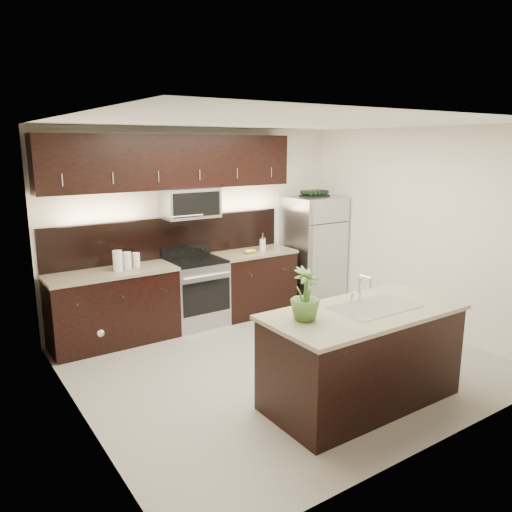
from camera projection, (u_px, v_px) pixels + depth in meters
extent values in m
plane|color=gray|center=(283.00, 363.00, 5.78)|extent=(4.50, 4.50, 0.00)
cube|color=beige|center=(200.00, 225.00, 7.11)|extent=(4.50, 0.02, 2.70)
cube|color=beige|center=(441.00, 293.00, 3.87)|extent=(4.50, 0.02, 2.70)
cube|color=beige|center=(75.00, 279.00, 4.26)|extent=(0.02, 4.00, 2.70)
cube|color=beige|center=(418.00, 230.00, 6.71)|extent=(0.02, 4.00, 2.70)
cube|color=white|center=(287.00, 122.00, 5.19)|extent=(4.50, 4.00, 0.02)
cube|color=silver|center=(110.00, 346.00, 3.70)|extent=(0.04, 0.80, 2.02)
sphere|color=silver|center=(101.00, 333.00, 3.98)|extent=(0.06, 0.06, 0.06)
cube|color=black|center=(54.00, 232.00, 4.81)|extent=(0.01, 0.32, 0.46)
cube|color=white|center=(54.00, 232.00, 4.81)|extent=(0.00, 0.24, 0.36)
cube|color=black|center=(113.00, 309.00, 6.28)|extent=(1.57, 0.62, 0.90)
cube|color=black|center=(254.00, 283.00, 7.44)|extent=(1.16, 0.62, 0.90)
cube|color=#B2B2B7|center=(196.00, 294.00, 6.92)|extent=(0.76, 0.62, 0.90)
cube|color=black|center=(195.00, 261.00, 6.81)|extent=(0.76, 0.60, 0.03)
cube|color=tan|center=(111.00, 273.00, 6.18)|extent=(1.59, 0.65, 0.04)
cube|color=tan|center=(254.00, 252.00, 7.34)|extent=(1.18, 0.65, 0.04)
cube|color=black|center=(172.00, 237.00, 6.87)|extent=(3.49, 0.02, 0.56)
cube|color=#B2B2B7|center=(190.00, 203.00, 6.73)|extent=(0.76, 0.40, 0.40)
cube|color=black|center=(173.00, 162.00, 6.53)|extent=(3.49, 0.33, 0.70)
cube|color=black|center=(362.00, 358.00, 4.83)|extent=(1.90, 0.90, 0.90)
cube|color=tan|center=(364.00, 312.00, 4.73)|extent=(1.96, 0.96, 0.04)
cube|color=silver|center=(375.00, 307.00, 4.80)|extent=(0.84, 0.50, 0.01)
cylinder|color=silver|center=(360.00, 290.00, 4.95)|extent=(0.03, 0.03, 0.24)
cylinder|color=silver|center=(366.00, 277.00, 4.86)|extent=(0.02, 0.14, 0.02)
cylinder|color=silver|center=(371.00, 284.00, 4.81)|extent=(0.02, 0.02, 0.10)
cube|color=#B2B2B7|center=(313.00, 250.00, 7.90)|extent=(0.81, 0.73, 1.68)
cube|color=black|center=(314.00, 196.00, 7.71)|extent=(0.42, 0.26, 0.03)
cylinder|color=black|center=(306.00, 193.00, 7.61)|extent=(0.07, 0.24, 0.07)
cylinder|color=black|center=(310.00, 193.00, 7.66)|extent=(0.07, 0.24, 0.07)
cylinder|color=black|center=(314.00, 193.00, 7.70)|extent=(0.07, 0.24, 0.07)
cylinder|color=black|center=(318.00, 192.00, 7.74)|extent=(0.07, 0.24, 0.07)
cylinder|color=black|center=(322.00, 192.00, 7.79)|extent=(0.07, 0.24, 0.07)
imported|color=#426528|center=(305.00, 294.00, 4.41)|extent=(0.33, 0.33, 0.48)
cylinder|color=silver|center=(118.00, 261.00, 6.15)|extent=(0.12, 0.12, 0.26)
cylinder|color=silver|center=(127.00, 261.00, 6.26)|extent=(0.11, 0.11, 0.22)
cylinder|color=silver|center=(136.00, 260.00, 6.37)|extent=(0.10, 0.10, 0.18)
cylinder|color=silver|center=(263.00, 245.00, 7.34)|extent=(0.09, 0.09, 0.18)
cylinder|color=silver|center=(263.00, 238.00, 7.32)|extent=(0.09, 0.09, 0.02)
cylinder|color=silver|center=(263.00, 236.00, 7.31)|extent=(0.01, 0.01, 0.07)
ellipsoid|color=yellow|center=(246.00, 251.00, 7.16)|extent=(0.20, 0.17, 0.06)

